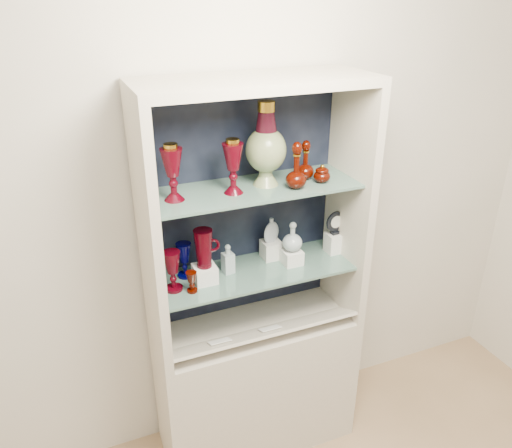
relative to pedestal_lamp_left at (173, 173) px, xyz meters
name	(u,v)px	position (x,y,z in m)	size (l,w,h in m)	color
wall_back	(238,187)	(0.36, 0.21, -0.19)	(3.50, 0.02, 2.80)	beige
cabinet_base	(256,382)	(0.36, -0.01, -1.21)	(1.00, 0.40, 0.75)	beige
cabinet_back_panel	(241,204)	(0.36, 0.18, -0.26)	(0.98, 0.02, 1.15)	black
cabinet_side_left	(149,237)	(-0.12, -0.01, -0.26)	(0.04, 0.40, 1.15)	beige
cabinet_side_right	(348,203)	(0.84, -0.01, -0.26)	(0.04, 0.40, 1.15)	beige
cabinet_top_cap	(256,82)	(0.36, -0.01, 0.33)	(1.00, 0.40, 0.04)	beige
shelf_lower	(254,271)	(0.36, 0.01, -0.54)	(0.92, 0.34, 0.01)	slate
shelf_upper	(254,188)	(0.36, 0.01, -0.12)	(0.92, 0.34, 0.01)	slate
label_ledge	(265,332)	(0.36, -0.12, -0.81)	(0.92, 0.18, 0.01)	beige
label_card_0	(220,341)	(0.13, -0.12, -0.79)	(0.10, 0.07, 0.00)	white
label_card_1	(270,328)	(0.38, -0.12, -0.79)	(0.10, 0.07, 0.00)	white
pedestal_lamp_left	(173,173)	(0.00, 0.00, 0.00)	(0.09, 0.09, 0.24)	#49030E
pedestal_lamp_right	(233,166)	(0.25, -0.02, 0.00)	(0.09, 0.09, 0.23)	#49030E
enamel_urn	(266,144)	(0.42, 0.02, 0.06)	(0.18, 0.18, 0.37)	#114717
ruby_decanter_a	(297,163)	(0.52, -0.07, 0.00)	(0.09, 0.09, 0.23)	#3E0900
ruby_decanter_b	(306,159)	(0.61, 0.02, -0.02)	(0.08, 0.08, 0.19)	#3E0900
lidded_bowl	(322,173)	(0.66, -0.05, -0.08)	(0.08, 0.08, 0.09)	#3E0900
cobalt_goblet	(184,260)	(0.04, 0.08, -0.45)	(0.07, 0.07, 0.17)	#020045
ruby_goblet_tall	(173,271)	(-0.03, -0.01, -0.44)	(0.08, 0.08, 0.19)	#49030E
ruby_goblet_small	(192,282)	(0.04, -0.06, -0.49)	(0.05, 0.05, 0.10)	#3E0900
riser_ruby_pitcher	(205,274)	(0.11, 0.00, -0.50)	(0.10, 0.10, 0.08)	silver
ruby_pitcher	(204,248)	(0.11, 0.00, -0.37)	(0.13, 0.08, 0.18)	#49030E
clear_square_bottle	(228,259)	(0.24, 0.04, -0.47)	(0.05, 0.05, 0.15)	#9CAFB6
riser_flat_flask	(271,249)	(0.48, 0.09, -0.49)	(0.09, 0.09, 0.09)	silver
flat_flask	(271,230)	(0.48, 0.09, -0.39)	(0.09, 0.04, 0.13)	#A9B2BC
riser_clear_round_decanter	(292,257)	(0.55, 0.00, -0.50)	(0.09, 0.09, 0.07)	silver
clear_round_decanter	(292,237)	(0.55, 0.00, -0.40)	(0.10, 0.10, 0.14)	#9CAFB6
riser_cameo_medallion	(334,243)	(0.80, 0.03, -0.49)	(0.08, 0.08, 0.10)	silver
cameo_medallion	(336,223)	(0.80, 0.03, -0.38)	(0.11, 0.04, 0.12)	black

